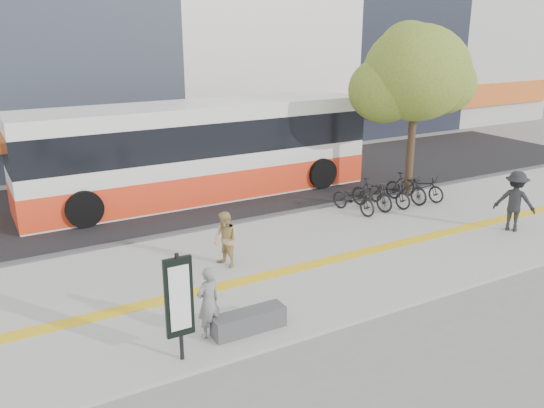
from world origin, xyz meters
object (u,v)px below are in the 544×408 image
signboard (179,299)px  seated_woman (208,302)px  street_tree (413,75)px  pedestrian_tan (226,240)px  pedestrian_dark (515,201)px  bench (249,321)px  bus (200,153)px

signboard → seated_woman: signboard is taller
seated_woman → street_tree: bearing=-166.0°
street_tree → pedestrian_tan: 9.92m
pedestrian_tan → signboard: bearing=-51.3°
pedestrian_dark → bench: bearing=64.8°
pedestrian_tan → bus: bearing=147.9°
bench → bus: 10.24m
bus → seated_woman: size_ratio=8.46×
bench → street_tree: bearing=31.6°
bus → street_tree: bearing=-28.4°
bench → pedestrian_tan: 3.43m
bus → pedestrian_dark: 10.90m
bench → pedestrian_tan: pedestrian_tan is taller
street_tree → bus: (-6.81, 3.68, -2.82)m
street_tree → pedestrian_tan: size_ratio=4.18×
bench → signboard: 1.94m
bus → pedestrian_tan: 6.81m
bench → seated_woman: 0.99m
signboard → seated_woman: size_ratio=1.43×
signboard → pedestrian_dark: bearing=8.2°
pedestrian_tan → pedestrian_dark: pedestrian_dark is taller
street_tree → bus: bearing=151.6°
seated_woman → bench: bearing=149.4°
street_tree → seated_woman: size_ratio=4.09×
signboard → street_tree: street_tree is taller
signboard → pedestrian_dark: (11.57, 1.68, -0.34)m
pedestrian_tan → seated_woman: bearing=-45.9°
bench → street_tree: size_ratio=0.25×
bus → bench: bearing=-107.0°
signboard → pedestrian_tan: 4.43m
pedestrian_tan → pedestrian_dark: bearing=63.1°
pedestrian_dark → signboard: bearing=65.2°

